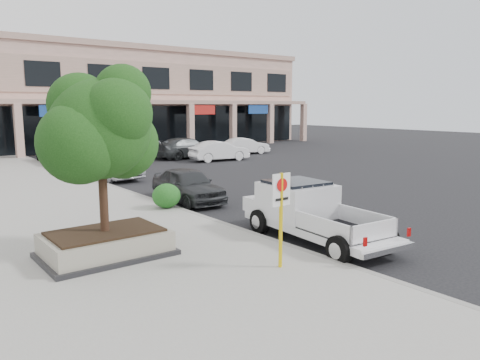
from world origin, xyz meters
name	(u,v)px	position (x,y,z in m)	size (l,w,h in m)	color
ground	(291,230)	(0.00, 0.00, 0.00)	(120.00, 120.00, 0.00)	black
sidewalk	(61,218)	(-5.50, 6.00, 0.07)	(8.00, 52.00, 0.15)	gray
curb	(160,203)	(-1.55, 6.00, 0.07)	(0.20, 52.00, 0.15)	gray
strip_mall	(109,98)	(8.00, 33.93, 4.75)	(40.55, 12.43, 9.50)	tan
planter	(106,244)	(-5.98, 0.71, 0.48)	(3.20, 2.20, 0.68)	black
planter_tree	(103,129)	(-5.84, 0.86, 3.41)	(2.90, 2.55, 4.00)	black
no_parking_sign	(281,207)	(-2.98, -2.70, 1.63)	(0.55, 0.09, 2.30)	yellow
hedge	(166,196)	(-1.91, 4.82, 0.62)	(1.10, 0.99, 0.94)	#164F17
pickup_truck	(317,214)	(-0.35, -1.45, 0.86)	(2.02, 5.45, 1.72)	silver
curb_car_a	(188,185)	(-0.31, 5.89, 0.72)	(1.70, 4.24, 1.44)	#2A2C2E
curb_car_b	(110,164)	(-0.38, 13.97, 0.79)	(1.67, 4.79, 1.58)	#A5A7AD
curb_car_c	(88,158)	(-0.04, 18.26, 0.72)	(2.00, 4.93, 1.43)	white
curb_car_d	(64,153)	(-0.40, 21.75, 0.79)	(2.62, 5.69, 1.58)	black
lot_car_a	(183,150)	(7.85, 19.96, 0.67)	(1.59, 3.96, 1.35)	#989BA0
lot_car_b	(219,151)	(9.29, 17.16, 0.72)	(1.52, 4.37, 1.44)	white
lot_car_c	(187,148)	(8.35, 20.13, 0.78)	(2.18, 5.36, 1.56)	#2C3031
lot_car_d	(119,150)	(3.82, 22.39, 0.70)	(2.32, 5.03, 1.40)	black
lot_car_e	(148,147)	(6.13, 22.18, 0.82)	(1.94, 4.82, 1.64)	#989AA0
lot_car_f	(245,146)	(13.79, 19.81, 0.67)	(1.42, 4.06, 1.34)	white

